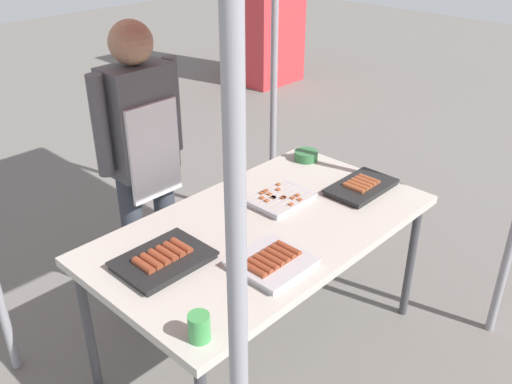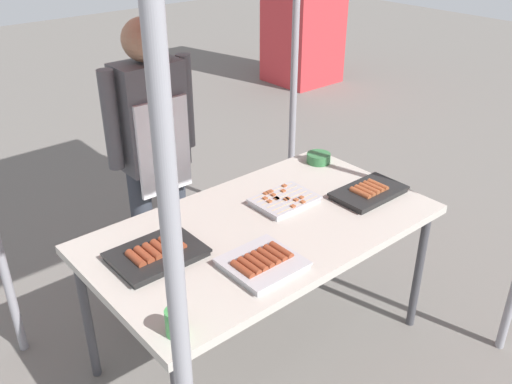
% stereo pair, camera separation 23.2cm
% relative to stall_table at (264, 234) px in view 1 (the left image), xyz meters
% --- Properties ---
extents(ground_plane, '(18.00, 18.00, 0.00)m').
position_rel_stall_table_xyz_m(ground_plane, '(0.00, 0.00, -0.70)').
color(ground_plane, '#66605B').
extents(stall_table, '(1.60, 0.90, 0.75)m').
position_rel_stall_table_xyz_m(stall_table, '(0.00, 0.00, 0.00)').
color(stall_table, '#B7B2A8').
rests_on(stall_table, ground).
extents(tray_grilled_sausages, '(0.37, 0.28, 0.06)m').
position_rel_stall_table_xyz_m(tray_grilled_sausages, '(-0.51, 0.09, 0.07)').
color(tray_grilled_sausages, black).
rests_on(tray_grilled_sausages, stall_table).
extents(tray_meat_skewers, '(0.30, 0.22, 0.04)m').
position_rel_stall_table_xyz_m(tray_meat_skewers, '(0.21, 0.08, 0.07)').
color(tray_meat_skewers, '#ADADB2').
rests_on(tray_meat_skewers, stall_table).
extents(tray_pork_links, '(0.37, 0.22, 0.05)m').
position_rel_stall_table_xyz_m(tray_pork_links, '(0.59, -0.13, 0.07)').
color(tray_pork_links, black).
rests_on(tray_pork_links, stall_table).
extents(tray_spring_rolls, '(0.29, 0.28, 0.05)m').
position_rel_stall_table_xyz_m(tray_spring_rolls, '(-0.22, -0.25, 0.07)').
color(tray_spring_rolls, '#ADADB2').
rests_on(tray_spring_rolls, stall_table).
extents(condiment_bowl, '(0.13, 0.13, 0.05)m').
position_rel_stall_table_xyz_m(condiment_bowl, '(0.68, 0.30, 0.08)').
color(condiment_bowl, '#33723F').
rests_on(condiment_bowl, stall_table).
extents(drink_cup_near_edge, '(0.08, 0.08, 0.10)m').
position_rel_stall_table_xyz_m(drink_cup_near_edge, '(-0.70, -0.35, 0.10)').
color(drink_cup_near_edge, '#3F994C').
rests_on(drink_cup_near_edge, stall_table).
extents(vendor_woman, '(0.52, 0.23, 1.58)m').
position_rel_stall_table_xyz_m(vendor_woman, '(-0.09, 0.78, 0.23)').
color(vendor_woman, '#333842').
rests_on(vendor_woman, ground).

